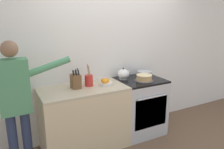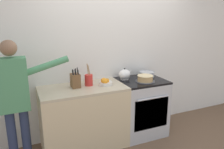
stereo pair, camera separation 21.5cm
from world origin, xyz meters
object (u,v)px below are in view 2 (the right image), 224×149
tea_kettle (125,74)px  mixing_bowl (147,74)px  utensil_crock (89,80)px  layer_cake (145,79)px  person_baker (15,95)px  stove_range (141,107)px  knife_block (75,80)px  fruit_bowl (105,82)px

tea_kettle → mixing_bowl: size_ratio=0.91×
mixing_bowl → utensil_crock: bearing=-176.0°
layer_cake → person_baker: size_ratio=0.18×
stove_range → person_baker: size_ratio=0.56×
layer_cake → tea_kettle: 0.34m
stove_range → mixing_bowl: size_ratio=3.61×
knife_block → fruit_bowl: knife_block is taller
mixing_bowl → fruit_bowl: fruit_bowl is taller
fruit_bowl → person_baker: bearing=-175.5°
stove_range → fruit_bowl: (-0.63, -0.02, 0.51)m
person_baker → mixing_bowl: bearing=15.5°
mixing_bowl → utensil_crock: size_ratio=0.77×
stove_range → utensil_crock: bearing=176.0°
tea_kettle → utensil_crock: 0.63m
layer_cake → tea_kettle: (-0.23, 0.25, 0.03)m
stove_range → knife_block: 1.19m
mixing_bowl → fruit_bowl: (-0.81, -0.16, 0.00)m
fruit_bowl → person_baker: 1.21m
layer_cake → utensil_crock: size_ratio=0.90×
mixing_bowl → tea_kettle: bearing=178.6°
tea_kettle → knife_block: knife_block is taller
person_baker → tea_kettle: bearing=17.6°
stove_range → tea_kettle: 0.60m
tea_kettle → person_baker: 1.63m
stove_range → tea_kettle: tea_kettle is taller
stove_range → mixing_bowl: mixing_bowl is taller
stove_range → mixing_bowl: bearing=36.5°
stove_range → mixing_bowl: 0.55m
utensil_crock → fruit_bowl: size_ratio=1.70×
layer_cake → utensil_crock: (-0.85, 0.16, 0.04)m
stove_range → person_baker: bearing=-176.3°
layer_cake → mixing_bowl: bearing=52.7°
layer_cake → mixing_bowl: 0.30m
stove_range → tea_kettle: bearing=148.3°
layer_cake → person_baker: bearing=-179.5°
stove_range → person_baker: (-1.84, -0.12, 0.52)m
stove_range → layer_cake: (-0.00, -0.10, 0.50)m
stove_range → knife_block: (-1.05, 0.05, 0.56)m
utensil_crock → fruit_bowl: 0.24m
tea_kettle → fruit_bowl: size_ratio=1.20×
mixing_bowl → knife_block: knife_block is taller
knife_block → utensil_crock: 0.20m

